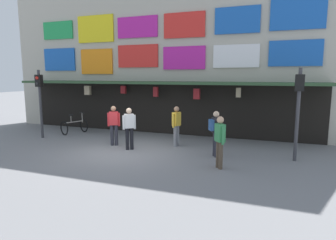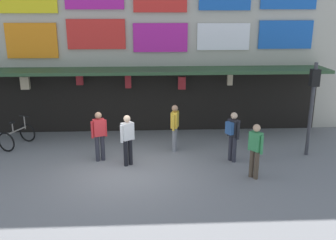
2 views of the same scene
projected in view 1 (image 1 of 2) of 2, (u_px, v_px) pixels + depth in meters
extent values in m
plane|color=slate|center=(123.00, 152.00, 11.22)|extent=(80.00, 80.00, 0.00)
cube|color=#B2AD9E|center=(165.00, 55.00, 14.88)|extent=(18.00, 1.20, 8.00)
cube|color=#2D4C2D|center=(155.00, 83.00, 13.89)|extent=(15.30, 1.40, 0.12)
cube|color=green|center=(58.00, 30.00, 16.15)|extent=(1.96, 0.08, 0.95)
cube|color=yellow|center=(95.00, 29.00, 15.32)|extent=(2.16, 0.08, 1.39)
cube|color=#B71E93|center=(137.00, 27.00, 14.49)|extent=(2.20, 0.08, 1.03)
cube|color=red|center=(184.00, 25.00, 13.67)|extent=(2.03, 0.08, 1.17)
cube|color=blue|center=(237.00, 20.00, 12.82)|extent=(1.99, 0.08, 1.16)
cube|color=blue|center=(298.00, 13.00, 11.96)|extent=(2.18, 0.08, 1.35)
cube|color=blue|center=(60.00, 60.00, 16.39)|extent=(2.08, 0.08, 1.24)
cube|color=orange|center=(97.00, 62.00, 15.58)|extent=(1.94, 0.08, 1.32)
cube|color=red|center=(138.00, 56.00, 14.71)|extent=(2.22, 0.08, 1.13)
cube|color=#B71E93|center=(184.00, 58.00, 13.90)|extent=(2.10, 0.08, 1.09)
cube|color=white|center=(236.00, 56.00, 13.06)|extent=(2.05, 0.08, 1.02)
cube|color=blue|center=(295.00, 53.00, 12.21)|extent=(2.13, 0.08, 1.09)
cylinder|color=black|center=(87.00, 84.00, 15.29)|extent=(0.02, 0.02, 0.14)
cube|color=tan|center=(88.00, 90.00, 15.33)|extent=(0.32, 0.19, 0.48)
cylinder|color=black|center=(123.00, 85.00, 14.85)|extent=(0.02, 0.02, 0.12)
cube|color=maroon|center=(123.00, 90.00, 14.89)|extent=(0.26, 0.16, 0.39)
cylinder|color=black|center=(156.00, 85.00, 14.06)|extent=(0.02, 0.02, 0.14)
cube|color=maroon|center=(156.00, 92.00, 14.11)|extent=(0.23, 0.14, 0.48)
cylinder|color=black|center=(197.00, 86.00, 13.33)|extent=(0.02, 0.02, 0.20)
cube|color=maroon|center=(197.00, 94.00, 13.38)|extent=(0.29, 0.17, 0.49)
cylinder|color=black|center=(239.00, 86.00, 12.71)|extent=(0.02, 0.02, 0.14)
cube|color=tan|center=(238.00, 93.00, 12.76)|extent=(0.21, 0.12, 0.42)
cube|color=black|center=(161.00, 109.00, 14.73)|extent=(15.30, 0.04, 2.50)
cylinder|color=#38383D|center=(41.00, 104.00, 13.58)|extent=(0.12, 0.12, 3.20)
cube|color=black|center=(39.00, 81.00, 13.42)|extent=(0.31, 0.28, 0.56)
sphere|color=red|center=(37.00, 78.00, 13.27)|extent=(0.15, 0.15, 0.15)
sphere|color=black|center=(37.00, 84.00, 13.31)|extent=(0.15, 0.15, 0.15)
cylinder|color=#38383D|center=(297.00, 115.00, 9.82)|extent=(0.12, 0.12, 3.20)
cube|color=black|center=(300.00, 83.00, 9.65)|extent=(0.29, 0.25, 0.56)
sphere|color=black|center=(300.00, 79.00, 9.75)|extent=(0.15, 0.15, 0.15)
sphere|color=#19DB3D|center=(299.00, 87.00, 9.79)|extent=(0.15, 0.15, 0.15)
torus|color=black|center=(84.00, 125.00, 15.11)|extent=(0.69, 0.33, 0.72)
torus|color=black|center=(64.00, 128.00, 14.31)|extent=(0.69, 0.33, 0.72)
cylinder|color=#A3998E|center=(74.00, 122.00, 14.67)|extent=(0.42, 0.93, 0.05)
cylinder|color=#A3998E|center=(71.00, 119.00, 14.52)|extent=(0.04, 0.04, 0.35)
cube|color=black|center=(71.00, 115.00, 14.50)|extent=(0.17, 0.22, 0.06)
cylinder|color=#A3998E|center=(82.00, 118.00, 14.99)|extent=(0.04, 0.04, 0.50)
cylinder|color=black|center=(82.00, 113.00, 14.95)|extent=(0.42, 0.20, 0.04)
cylinder|color=brown|center=(221.00, 156.00, 9.11)|extent=(0.14, 0.14, 0.88)
cylinder|color=brown|center=(218.00, 154.00, 9.28)|extent=(0.14, 0.14, 0.88)
cube|color=#388E51|center=(220.00, 133.00, 9.08)|extent=(0.39, 0.42, 0.56)
sphere|color=tan|center=(220.00, 120.00, 9.02)|extent=(0.22, 0.22, 0.22)
cylinder|color=#388E51|center=(223.00, 136.00, 8.88)|extent=(0.09, 0.09, 0.56)
cylinder|color=#388E51|center=(217.00, 133.00, 9.30)|extent=(0.09, 0.09, 0.56)
cylinder|color=black|center=(132.00, 139.00, 11.56)|extent=(0.14, 0.14, 0.88)
cylinder|color=black|center=(127.00, 139.00, 11.50)|extent=(0.14, 0.14, 0.88)
cube|color=white|center=(129.00, 121.00, 11.42)|extent=(0.42, 0.40, 0.56)
sphere|color=beige|center=(129.00, 111.00, 11.36)|extent=(0.22, 0.22, 0.22)
cylinder|color=white|center=(135.00, 122.00, 11.50)|extent=(0.09, 0.09, 0.56)
cylinder|color=white|center=(124.00, 123.00, 11.36)|extent=(0.09, 0.09, 0.56)
cylinder|color=gray|center=(175.00, 136.00, 12.02)|extent=(0.14, 0.14, 0.88)
cylinder|color=gray|center=(178.00, 135.00, 12.16)|extent=(0.14, 0.14, 0.88)
cube|color=gold|center=(176.00, 119.00, 11.98)|extent=(0.31, 0.41, 0.56)
sphere|color=#A87A5B|center=(177.00, 109.00, 11.92)|extent=(0.22, 0.22, 0.22)
cylinder|color=gold|center=(173.00, 121.00, 11.81)|extent=(0.09, 0.09, 0.56)
cylinder|color=gold|center=(179.00, 119.00, 12.16)|extent=(0.09, 0.09, 0.56)
cylinder|color=#2D2D38|center=(215.00, 144.00, 10.61)|extent=(0.14, 0.14, 0.88)
cylinder|color=#2D2D38|center=(216.00, 145.00, 10.43)|extent=(0.14, 0.14, 0.88)
cube|color=#232328|center=(216.00, 125.00, 10.41)|extent=(0.37, 0.42, 0.56)
sphere|color=beige|center=(216.00, 114.00, 10.35)|extent=(0.22, 0.22, 0.22)
cylinder|color=#232328|center=(214.00, 126.00, 10.63)|extent=(0.09, 0.09, 0.56)
cylinder|color=#232328|center=(218.00, 128.00, 10.20)|extent=(0.09, 0.09, 0.56)
cube|color=#2D5693|center=(212.00, 125.00, 10.38)|extent=(0.28, 0.32, 0.40)
cylinder|color=#2D2D38|center=(112.00, 135.00, 12.24)|extent=(0.14, 0.14, 0.88)
cylinder|color=#2D2D38|center=(116.00, 135.00, 12.24)|extent=(0.14, 0.14, 0.88)
cube|color=red|center=(114.00, 118.00, 12.13)|extent=(0.42, 0.34, 0.56)
sphere|color=#A87A5B|center=(113.00, 109.00, 12.07)|extent=(0.22, 0.22, 0.22)
cylinder|color=red|center=(108.00, 120.00, 12.13)|extent=(0.09, 0.09, 0.56)
cylinder|color=red|center=(119.00, 119.00, 12.15)|extent=(0.09, 0.09, 0.56)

